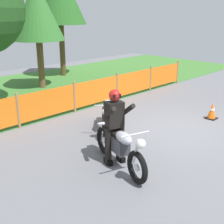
# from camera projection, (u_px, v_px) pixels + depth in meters

# --- Properties ---
(ground) EXTENTS (24.00, 24.00, 0.02)m
(ground) POSITION_uv_depth(u_px,v_px,m) (173.00, 130.00, 8.62)
(ground) COLOR slate
(grass_verge) EXTENTS (24.00, 7.37, 0.01)m
(grass_verge) POSITION_uv_depth(u_px,v_px,m) (41.00, 88.00, 13.26)
(grass_verge) COLOR #427A33
(grass_verge) RESTS_ON ground
(barrier_fence) EXTENTS (10.34, 0.08, 1.05)m
(barrier_fence) POSITION_uv_depth(u_px,v_px,m) (97.00, 91.00, 10.63)
(barrier_fence) COLOR #997547
(barrier_fence) RESTS_ON ground
(tree_near_left) EXTENTS (2.23, 2.23, 4.55)m
(tree_near_left) POSITION_uv_depth(u_px,v_px,m) (37.00, 10.00, 12.39)
(tree_near_left) COLOR brown
(tree_near_left) RESTS_ON ground
(motorcycle_lead) EXTENTS (1.49, 1.42, 0.93)m
(motorcycle_lead) POSITION_uv_depth(u_px,v_px,m) (107.00, 115.00, 8.42)
(motorcycle_lead) COLOR black
(motorcycle_lead) RESTS_ON ground
(motorcycle_trailing) EXTENTS (0.88, 2.07, 1.01)m
(motorcycle_trailing) POSITION_uv_depth(u_px,v_px,m) (120.00, 146.00, 6.37)
(motorcycle_trailing) COLOR black
(motorcycle_trailing) RESTS_ON ground
(rider_trailing) EXTENTS (0.66, 0.77, 1.69)m
(rider_trailing) POSITION_uv_depth(u_px,v_px,m) (114.00, 123.00, 6.42)
(rider_trailing) COLOR black
(rider_trailing) RESTS_ON ground
(traffic_cone) EXTENTS (0.32, 0.32, 0.53)m
(traffic_cone) POSITION_uv_depth(u_px,v_px,m) (212.00, 111.00, 9.40)
(traffic_cone) COLOR black
(traffic_cone) RESTS_ON ground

